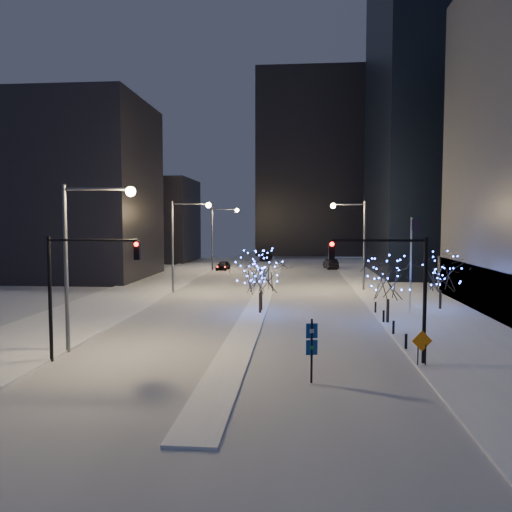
# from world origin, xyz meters

# --- Properties ---
(ground) EXTENTS (160.00, 160.00, 0.00)m
(ground) POSITION_xyz_m (0.00, 0.00, 0.00)
(ground) COLOR silver
(ground) RESTS_ON ground
(road) EXTENTS (20.00, 130.00, 0.02)m
(road) POSITION_xyz_m (0.00, 35.00, 0.01)
(road) COLOR silver
(road) RESTS_ON ground
(median) EXTENTS (2.00, 80.00, 0.15)m
(median) POSITION_xyz_m (0.00, 30.00, 0.07)
(median) COLOR white
(median) RESTS_ON ground
(east_sidewalk) EXTENTS (10.00, 90.00, 0.15)m
(east_sidewalk) POSITION_xyz_m (15.00, 20.00, 0.07)
(east_sidewalk) COLOR white
(east_sidewalk) RESTS_ON ground
(west_sidewalk) EXTENTS (8.00, 90.00, 0.15)m
(west_sidewalk) POSITION_xyz_m (-14.00, 20.00, 0.07)
(west_sidewalk) COLOR white
(west_sidewalk) RESTS_ON ground
(filler_west_near) EXTENTS (22.00, 18.00, 24.00)m
(filler_west_near) POSITION_xyz_m (-28.00, 40.00, 12.00)
(filler_west_near) COLOR black
(filler_west_near) RESTS_ON ground
(filler_west_far) EXTENTS (18.00, 16.00, 16.00)m
(filler_west_far) POSITION_xyz_m (-26.00, 70.00, 8.00)
(filler_west_far) COLOR black
(filler_west_far) RESTS_ON ground
(horizon_block) EXTENTS (24.00, 14.00, 42.00)m
(horizon_block) POSITION_xyz_m (6.00, 92.00, 21.00)
(horizon_block) COLOR black
(horizon_block) RESTS_ON ground
(street_lamp_w_near) EXTENTS (4.40, 0.56, 10.00)m
(street_lamp_w_near) POSITION_xyz_m (-8.94, 2.00, 6.50)
(street_lamp_w_near) COLOR #595E66
(street_lamp_w_near) RESTS_ON ground
(street_lamp_w_mid) EXTENTS (4.40, 0.56, 10.00)m
(street_lamp_w_mid) POSITION_xyz_m (-8.94, 27.00, 6.50)
(street_lamp_w_mid) COLOR #595E66
(street_lamp_w_mid) RESTS_ON ground
(street_lamp_w_far) EXTENTS (4.40, 0.56, 10.00)m
(street_lamp_w_far) POSITION_xyz_m (-8.94, 52.00, 6.50)
(street_lamp_w_far) COLOR #595E66
(street_lamp_w_far) RESTS_ON ground
(street_lamp_east) EXTENTS (3.90, 0.56, 10.00)m
(street_lamp_east) POSITION_xyz_m (10.08, 30.00, 6.45)
(street_lamp_east) COLOR #595E66
(street_lamp_east) RESTS_ON ground
(traffic_signal_west) EXTENTS (5.26, 0.43, 7.00)m
(traffic_signal_west) POSITION_xyz_m (-8.44, -0.00, 4.76)
(traffic_signal_west) COLOR black
(traffic_signal_west) RESTS_ON ground
(traffic_signal_east) EXTENTS (5.26, 0.43, 7.00)m
(traffic_signal_east) POSITION_xyz_m (8.94, 1.00, 4.76)
(traffic_signal_east) COLOR black
(traffic_signal_east) RESTS_ON ground
(flagpoles) EXTENTS (1.35, 2.60, 8.00)m
(flagpoles) POSITION_xyz_m (13.37, 17.25, 4.80)
(flagpoles) COLOR silver
(flagpoles) RESTS_ON east_sidewalk
(bollards) EXTENTS (0.16, 12.16, 0.90)m
(bollards) POSITION_xyz_m (10.20, 10.00, 0.60)
(bollards) COLOR black
(bollards) RESTS_ON east_sidewalk
(car_near) EXTENTS (2.06, 4.42, 1.46)m
(car_near) POSITION_xyz_m (-8.36, 52.56, 0.73)
(car_near) COLOR black
(car_near) RESTS_ON ground
(car_mid) EXTENTS (2.44, 5.18, 1.64)m
(car_mid) POSITION_xyz_m (9.00, 56.43, 0.82)
(car_mid) COLOR black
(car_mid) RESTS_ON ground
(car_far) EXTENTS (2.49, 5.34, 1.51)m
(car_far) POSITION_xyz_m (-2.69, 72.06, 0.76)
(car_far) COLOR #222227
(car_far) RESTS_ON ground
(holiday_tree_median_near) EXTENTS (4.90, 4.90, 5.21)m
(holiday_tree_median_near) POSITION_xyz_m (0.50, 15.15, 3.44)
(holiday_tree_median_near) COLOR black
(holiday_tree_median_near) RESTS_ON median
(holiday_tree_median_far) EXTENTS (4.17, 4.17, 4.96)m
(holiday_tree_median_far) POSITION_xyz_m (0.50, 16.38, 3.34)
(holiday_tree_median_far) COLOR black
(holiday_tree_median_far) RESTS_ON median
(holiday_tree_plaza_near) EXTENTS (4.74, 4.74, 4.97)m
(holiday_tree_plaza_near) POSITION_xyz_m (10.50, 11.97, 3.37)
(holiday_tree_plaza_near) COLOR black
(holiday_tree_plaza_near) RESTS_ON east_sidewalk
(holiday_tree_plaza_far) EXTENTS (4.22, 4.22, 5.07)m
(holiday_tree_plaza_far) POSITION_xyz_m (16.16, 18.40, 3.34)
(holiday_tree_plaza_far) COLOR black
(holiday_tree_plaza_far) RESTS_ON east_sidewalk
(wayfinding_sign) EXTENTS (0.56, 0.19, 3.16)m
(wayfinding_sign) POSITION_xyz_m (4.36, -2.48, 1.94)
(wayfinding_sign) COLOR black
(wayfinding_sign) RESTS_ON ground
(construction_sign) EXTENTS (1.13, 0.27, 1.88)m
(construction_sign) POSITION_xyz_m (10.30, 0.56, 1.28)
(construction_sign) COLOR black
(construction_sign) RESTS_ON east_sidewalk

